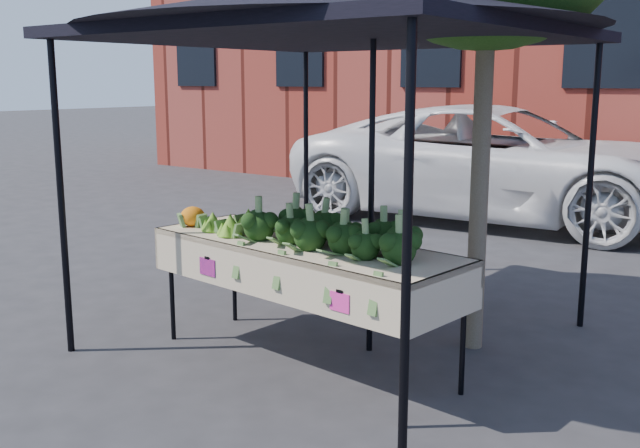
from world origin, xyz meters
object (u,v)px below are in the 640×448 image
at_px(table, 303,304).
at_px(canopy, 339,167).
at_px(street_tree, 484,90).
at_px(vehicle, 507,9).

xyz_separation_m(table, canopy, (-0.12, 0.60, 0.92)).
bearing_deg(canopy, street_tree, 26.41).
bearing_deg(vehicle, table, -173.94).
distance_m(canopy, street_tree, 1.20).
height_order(table, canopy, canopy).
bearing_deg(vehicle, canopy, -173.98).
bearing_deg(table, canopy, 101.53).
bearing_deg(table, vehicle, 101.12).
distance_m(table, street_tree, 2.02).
bearing_deg(street_tree, table, -127.58).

